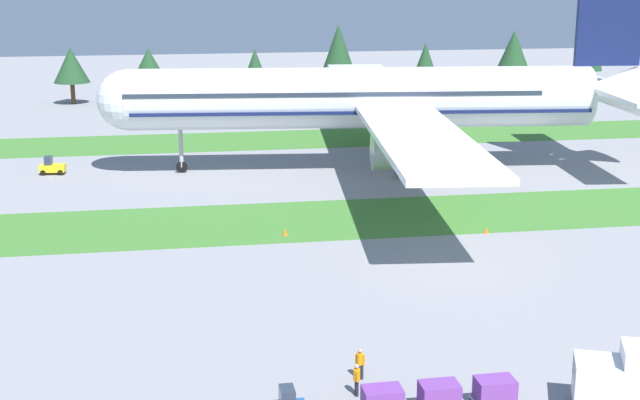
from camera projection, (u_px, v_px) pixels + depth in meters
name	position (u px, v px, depth m)	size (l,w,h in m)	color
grass_strip_near	(236.00, 223.00, 77.12)	(320.00, 12.71, 0.01)	#3D752D
grass_strip_far	(214.00, 142.00, 112.83)	(320.00, 12.71, 0.01)	#3D752D
airliner	(376.00, 97.00, 95.42)	(59.08, 72.97, 22.03)	white
cargo_dolly_lead	(382.00, 400.00, 43.85)	(2.22, 1.53, 1.55)	#A3A3A8
cargo_dolly_second	(439.00, 395.00, 44.35)	(2.22, 1.53, 1.55)	#A3A3A8
cargo_dolly_third	(495.00, 390.00, 44.84)	(2.22, 1.53, 1.55)	#A3A3A8
pushback_tractor	(52.00, 167.00, 95.06)	(2.72, 1.55, 1.97)	yellow
ground_crew_marshaller	(360.00, 362.00, 47.93)	(0.47, 0.38, 1.74)	black
ground_crew_loader	(357.00, 378.00, 46.07)	(0.36, 0.56, 1.74)	black
taxiway_marker_1	(285.00, 232.00, 73.64)	(0.44, 0.44, 0.58)	orange
taxiway_marker_2	(486.00, 230.00, 74.23)	(0.44, 0.44, 0.51)	orange
distant_tree_line	(201.00, 60.00, 143.99)	(162.91, 9.48, 12.48)	#4C3823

